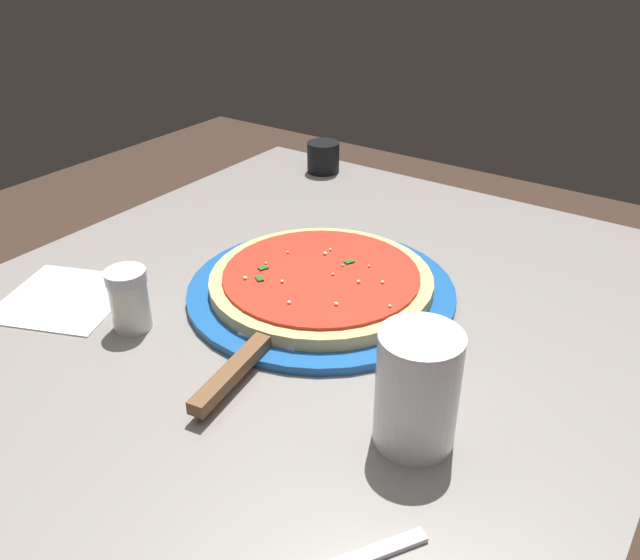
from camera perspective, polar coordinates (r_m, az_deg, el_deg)
name	(u,v)px	position (r m, az deg, el deg)	size (l,w,h in m)	color
restaurant_table	(312,396)	(0.89, -0.70, -10.13)	(0.90, 0.81, 0.74)	black
serving_plate	(320,290)	(0.82, 0.00, -0.89)	(0.33, 0.33, 0.01)	#195199
pizza	(320,280)	(0.81, 0.00, 0.02)	(0.28, 0.28, 0.02)	#DBB26B
pizza_server	(253,352)	(0.69, -5.87, -6.29)	(0.22, 0.08, 0.01)	silver
cup_tall_drink	(417,389)	(0.58, 8.49, -9.44)	(0.07, 0.07, 0.11)	silver
cup_small_sauce	(323,157)	(1.20, 0.28, 10.69)	(0.06, 0.06, 0.05)	black
napkin_folded_right	(65,298)	(0.87, -21.43, -1.49)	(0.14, 0.14, 0.00)	white
parmesan_shaker	(129,299)	(0.77, -16.35, -1.61)	(0.05, 0.05, 0.07)	silver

